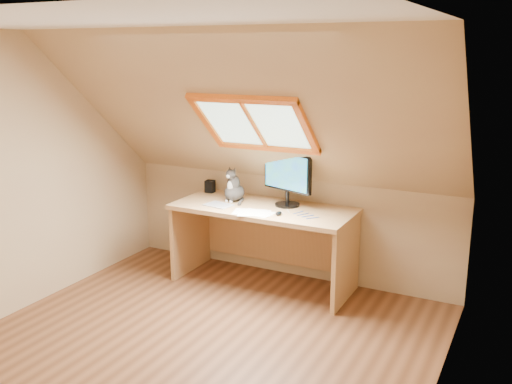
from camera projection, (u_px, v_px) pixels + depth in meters
The scene contains 10 objects.
ground at pixel (193, 350), 4.37m from camera, with size 3.50×3.50×0.00m, color brown.
room_shell at pixel (180, 169), 3.95m from camera, with size 3.52×3.52×2.41m.
desk at pixel (267, 228), 5.53m from camera, with size 1.73×0.76×0.79m.
monitor at pixel (287, 176), 5.37m from camera, with size 0.54×0.23×0.51m.
cat at pixel (234, 189), 5.58m from camera, with size 0.23×0.26×0.35m.
desk_speaker at pixel (210, 186), 5.94m from camera, with size 0.09×0.09×0.13m, color black.
graphics_tablet at pixel (219, 205), 5.44m from camera, with size 0.25×0.18×0.01m, color #B2B2B7.
mouse at pixel (279, 213), 5.13m from camera, with size 0.05×0.10×0.03m, color black.
papers at pixel (248, 213), 5.20m from camera, with size 0.35×0.30×0.01m.
cables at pixel (295, 214), 5.14m from camera, with size 0.51×0.26×0.01m.
Camera 1 is at (2.23, -3.30, 2.23)m, focal length 40.00 mm.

